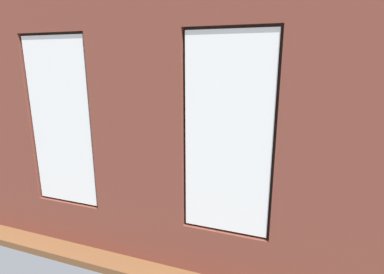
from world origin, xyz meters
TOP-DOWN VIEW (x-y plane):
  - ground_plane at (0.00, 0.00)m, footprint 6.28×5.76m
  - brick_wall_with_windows at (0.00, 2.50)m, footprint 5.68×0.30m
  - white_wall_right at (2.79, 0.20)m, footprint 0.10×4.76m
  - couch_by_window at (0.80, 1.85)m, footprint 2.02×0.87m
  - couch_left at (-2.14, 0.68)m, footprint 0.94×2.01m
  - coffee_table at (0.21, 0.06)m, footprint 1.24×0.75m
  - cup_ceramic at (0.36, -0.03)m, footprint 0.07×0.07m
  - candle_jar at (-0.13, -0.07)m, footprint 0.08×0.08m
  - table_plant_small at (0.58, 0.18)m, footprint 0.18×0.18m
  - remote_gray at (0.11, 0.18)m, footprint 0.13×0.17m
  - remote_silver at (0.21, 0.06)m, footprint 0.14×0.17m
  - media_console at (2.49, 0.17)m, footprint 0.91×0.42m
  - tv_flatscreen at (2.49, 0.17)m, footprint 1.21×0.20m
  - potted_plant_by_left_couch at (-1.74, -0.76)m, footprint 0.36×0.36m
  - potted_plant_near_tv at (1.94, 1.07)m, footprint 0.44×0.44m
  - potted_plant_corner_far_left at (-2.28, 1.95)m, footprint 1.06×0.99m
  - potted_plant_mid_room_small at (-0.70, -1.04)m, footprint 0.27×0.27m
  - potted_plant_foreground_right at (2.19, -1.82)m, footprint 0.89×0.87m

SIDE VIEW (x-z plane):
  - ground_plane at x=0.00m, z-range -0.10..0.00m
  - media_console at x=2.49m, z-range 0.00..0.58m
  - potted_plant_mid_room_small at x=-0.70m, z-range 0.08..0.52m
  - couch_by_window at x=0.80m, z-range -0.07..0.73m
  - couch_left at x=-2.14m, z-range -0.07..0.73m
  - potted_plant_by_left_couch at x=-1.74m, z-range 0.11..0.66m
  - coffee_table at x=0.21m, z-range 0.17..0.62m
  - potted_plant_near_tv at x=1.94m, z-range 0.10..0.81m
  - remote_gray at x=0.11m, z-range 0.45..0.48m
  - remote_silver at x=0.21m, z-range 0.45..0.48m
  - cup_ceramic at x=0.36m, z-range 0.45..0.53m
  - candle_jar at x=-0.13m, z-range 0.45..0.56m
  - table_plant_small at x=0.58m, z-range 0.46..0.75m
  - potted_plant_foreground_right at x=2.19m, z-range 0.04..1.19m
  - potted_plant_corner_far_left at x=-2.28m, z-range 0.06..1.34m
  - tv_flatscreen at x=2.49m, z-range 0.58..1.38m
  - brick_wall_with_windows at x=0.00m, z-range -0.02..3.45m
  - white_wall_right at x=2.79m, z-range 0.00..3.46m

